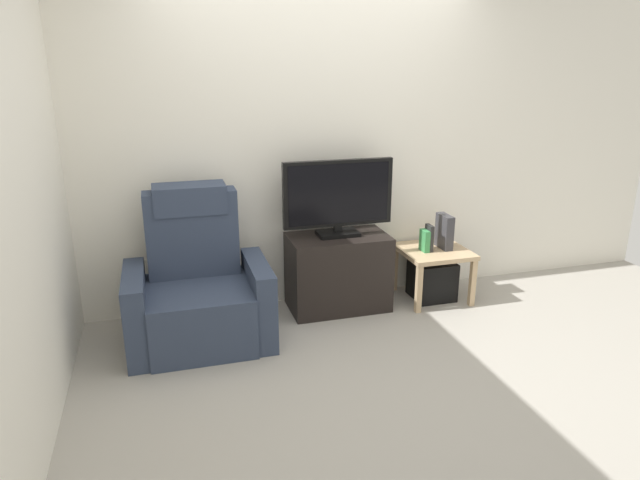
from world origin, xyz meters
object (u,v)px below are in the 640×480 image
side_table (433,257)px  television (338,196)px  recliner_armchair (198,290)px  book_leftmost (425,241)px  game_console (444,231)px  book_middle (429,238)px  tv_stand (338,272)px  subwoofer_box (432,279)px

side_table → television: bearing=176.5°
recliner_armchair → book_leftmost: bearing=-6.5°
game_console → book_leftmost: bearing=-171.0°
book_middle → game_console: 0.16m
tv_stand → side_table: bearing=-2.2°
television → book_leftmost: size_ratio=4.91×
book_middle → television: bearing=174.7°
side_table → game_console: size_ratio=1.91×
tv_stand → book_leftmost: (0.72, -0.05, 0.21)m
side_table → subwoofer_box: size_ratio=1.67×
side_table → book_leftmost: (-0.10, -0.02, 0.15)m
subwoofer_box → side_table: bearing=153.4°
game_console → recliner_armchair: bearing=-174.3°
recliner_armchair → book_middle: 1.88m
tv_stand → game_console: bearing=-1.3°
tv_stand → book_middle: book_middle is taller
book_middle → game_console: game_console is taller
recliner_armchair → book_leftmost: 1.84m
subwoofer_box → book_leftmost: book_leftmost is taller
television → subwoofer_box: bearing=-3.5°
subwoofer_box → game_console: (0.09, 0.01, 0.41)m
subwoofer_box → television: bearing=176.5°
tv_stand → subwoofer_box: size_ratio=2.41×
side_table → book_middle: bearing=-161.7°
tv_stand → side_table: tv_stand is taller
tv_stand → book_middle: bearing=-3.9°
television → side_table: 0.99m
television → game_console: bearing=-2.5°
subwoofer_box → book_middle: 0.38m
tv_stand → subwoofer_box: (0.82, -0.03, -0.14)m
television → subwoofer_box: 1.11m
television → side_table: bearing=-3.5°
television → subwoofer_box: (0.82, -0.05, -0.75)m
book_leftmost → side_table: bearing=11.3°
recliner_armchair → tv_stand: bearing=-0.5°
subwoofer_box → game_console: 0.42m
side_table → book_middle: 0.19m
recliner_armchair → game_console: 2.04m
subwoofer_box → game_console: bearing=6.3°
television → book_leftmost: 0.82m
tv_stand → side_table: 0.82m
book_leftmost → book_middle: bearing=0.0°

